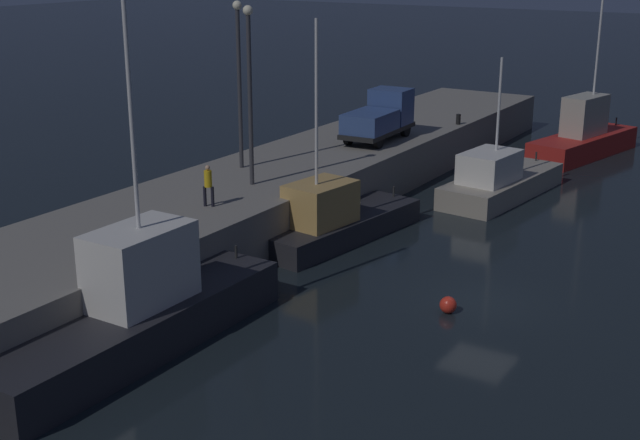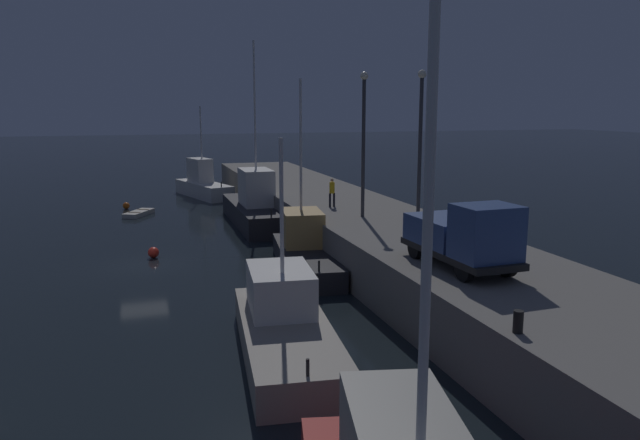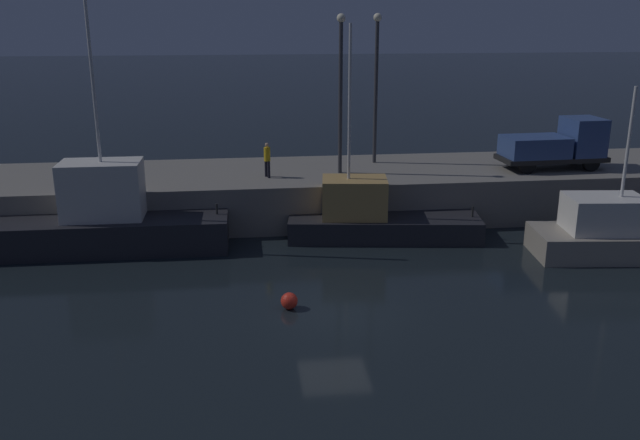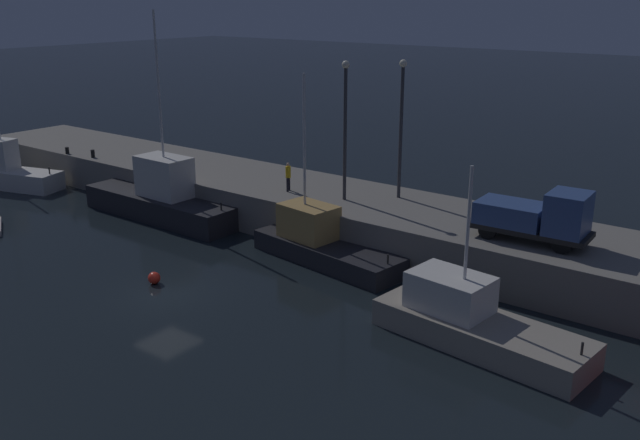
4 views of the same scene
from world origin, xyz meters
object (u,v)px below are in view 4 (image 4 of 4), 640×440
(fishing_boat_orange, at_px, (163,199))
(bollard_central, at_px, (93,154))
(mooring_buoy_near, at_px, (154,278))
(bollard_east, at_px, (67,150))
(fishing_boat_white, at_px, (5,171))
(lamp_post_east, at_px, (401,119))
(dockworker, at_px, (288,175))
(fishing_trawler_red, at_px, (321,243))
(lamp_post_west, at_px, (345,120))
(utility_truck, at_px, (537,217))
(fishing_trawler_green, at_px, (472,322))

(fishing_boat_orange, distance_m, bollard_central, 9.64)
(mooring_buoy_near, xyz_separation_m, bollard_east, (-20.06, 8.73, 2.33))
(fishing_boat_white, distance_m, lamp_post_east, 30.85)
(dockworker, bearing_deg, fishing_boat_white, -167.16)
(fishing_trawler_red, relative_size, bollard_central, 17.26)
(fishing_boat_orange, xyz_separation_m, lamp_post_west, (11.60, 3.78, 5.74))
(utility_truck, xyz_separation_m, bollard_east, (-35.14, -2.18, -1.02))
(fishing_trawler_red, relative_size, lamp_post_west, 1.25)
(dockworker, bearing_deg, bollard_central, -174.63)
(fishing_trawler_green, distance_m, mooring_buoy_near, 15.78)
(lamp_post_west, distance_m, utility_truck, 12.03)
(fishing_trawler_red, bearing_deg, fishing_trawler_green, -19.31)
(utility_truck, distance_m, bollard_central, 32.60)
(fishing_boat_white, distance_m, mooring_buoy_near, 24.01)
(fishing_boat_white, xyz_separation_m, dockworker, (23.14, 5.27, 2.21))
(fishing_boat_orange, height_order, lamp_post_west, fishing_boat_orange)
(mooring_buoy_near, bearing_deg, fishing_boat_white, 166.81)
(fishing_trawler_green, bearing_deg, lamp_post_east, 134.25)
(fishing_boat_orange, relative_size, lamp_post_east, 1.63)
(fishing_boat_orange, bearing_deg, mooring_buoy_near, -43.04)
(lamp_post_east, height_order, bollard_central, lamp_post_east)
(utility_truck, distance_m, bollard_east, 35.23)
(lamp_post_west, relative_size, bollard_east, 15.79)
(fishing_boat_white, height_order, mooring_buoy_near, fishing_boat_white)
(bollard_east, bearing_deg, fishing_boat_white, -135.47)
(bollard_east, bearing_deg, dockworker, 5.82)
(fishing_boat_white, relative_size, mooring_buoy_near, 14.37)
(fishing_boat_orange, relative_size, lamp_post_west, 1.63)
(fishing_trawler_red, height_order, fishing_trawler_green, fishing_trawler_red)
(fishing_boat_orange, bearing_deg, bollard_east, 174.25)
(fishing_trawler_green, relative_size, dockworker, 5.29)
(fishing_boat_white, bearing_deg, fishing_trawler_green, -2.36)
(bollard_east, bearing_deg, utility_truck, 3.56)
(fishing_boat_white, distance_m, dockworker, 23.84)
(mooring_buoy_near, bearing_deg, fishing_trawler_red, 58.41)
(mooring_buoy_near, xyz_separation_m, lamp_post_east, (5.82, 13.60, 6.71))
(utility_truck, xyz_separation_m, dockworker, (-15.31, -0.16, -0.27))
(lamp_post_east, bearing_deg, fishing_boat_white, -164.45)
(lamp_post_west, bearing_deg, utility_truck, -1.93)
(fishing_trawler_red, height_order, dockworker, fishing_trawler_red)
(dockworker, bearing_deg, utility_truck, 0.61)
(lamp_post_east, xyz_separation_m, dockworker, (-6.04, -2.85, -3.64))
(lamp_post_east, bearing_deg, fishing_trawler_green, -45.75)
(lamp_post_west, xyz_separation_m, bollard_central, (-21.00, -2.17, -4.34))
(lamp_post_east, height_order, dockworker, lamp_post_east)
(fishing_trawler_green, relative_size, bollard_central, 16.17)
(fishing_boat_white, bearing_deg, fishing_trawler_red, 4.34)
(fishing_trawler_red, relative_size, dockworker, 5.65)
(mooring_buoy_near, bearing_deg, utility_truck, 35.88)
(mooring_buoy_near, xyz_separation_m, bollard_central, (-17.46, 9.13, 2.37))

